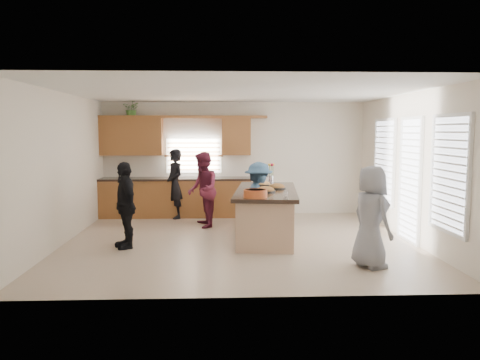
{
  "coord_description": "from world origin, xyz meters",
  "views": [
    {
      "loc": [
        -0.34,
        -8.69,
        2.09
      ],
      "look_at": [
        0.04,
        0.23,
        1.15
      ],
      "focal_mm": 35.0,
      "sensor_mm": 36.0,
      "label": 1
    }
  ],
  "objects_px": {
    "woman_left_front": "(125,205)",
    "woman_right_front": "(371,217)",
    "woman_left_mid": "(203,190)",
    "woman_right_back": "(259,200)",
    "woman_left_back": "(175,184)",
    "island": "(266,215)",
    "salad_bowl": "(255,193)"
  },
  "relations": [
    {
      "from": "salad_bowl",
      "to": "woman_left_front",
      "type": "xyz_separation_m",
      "value": [
        -2.3,
        0.38,
        -0.25
      ]
    },
    {
      "from": "woman_left_back",
      "to": "salad_bowl",
      "type": "bearing_deg",
      "value": -2.27
    },
    {
      "from": "salad_bowl",
      "to": "woman_right_front",
      "type": "bearing_deg",
      "value": -30.75
    },
    {
      "from": "woman_right_front",
      "to": "woman_left_front",
      "type": "bearing_deg",
      "value": 50.98
    },
    {
      "from": "island",
      "to": "salad_bowl",
      "type": "distance_m",
      "value": 1.25
    },
    {
      "from": "woman_right_back",
      "to": "woman_left_front",
      "type": "bearing_deg",
      "value": 99.97
    },
    {
      "from": "woman_left_front",
      "to": "woman_left_back",
      "type": "bearing_deg",
      "value": 143.47
    },
    {
      "from": "salad_bowl",
      "to": "woman_left_mid",
      "type": "bearing_deg",
      "value": 114.82
    },
    {
      "from": "woman_left_back",
      "to": "island",
      "type": "bearing_deg",
      "value": 12.84
    },
    {
      "from": "woman_left_front",
      "to": "salad_bowl",
      "type": "bearing_deg",
      "value": 56.25
    },
    {
      "from": "woman_left_front",
      "to": "woman_right_front",
      "type": "bearing_deg",
      "value": 46.44
    },
    {
      "from": "island",
      "to": "woman_left_front",
      "type": "distance_m",
      "value": 2.71
    },
    {
      "from": "salad_bowl",
      "to": "woman_left_front",
      "type": "height_order",
      "value": "woman_left_front"
    },
    {
      "from": "island",
      "to": "woman_right_back",
      "type": "height_order",
      "value": "woman_right_back"
    },
    {
      "from": "woman_left_front",
      "to": "woman_right_front",
      "type": "relative_size",
      "value": 0.99
    },
    {
      "from": "island",
      "to": "woman_left_front",
      "type": "xyz_separation_m",
      "value": [
        -2.59,
        -0.7,
        0.32
      ]
    },
    {
      "from": "woman_left_back",
      "to": "woman_right_front",
      "type": "distance_m",
      "value": 5.41
    },
    {
      "from": "woman_left_mid",
      "to": "salad_bowl",
      "type": "bearing_deg",
      "value": 14.94
    },
    {
      "from": "salad_bowl",
      "to": "woman_left_front",
      "type": "relative_size",
      "value": 0.27
    },
    {
      "from": "woman_left_mid",
      "to": "woman_right_front",
      "type": "height_order",
      "value": "woman_left_mid"
    },
    {
      "from": "salad_bowl",
      "to": "woman_left_mid",
      "type": "distance_m",
      "value": 2.35
    },
    {
      "from": "woman_left_front",
      "to": "woman_right_back",
      "type": "height_order",
      "value": "woman_left_front"
    },
    {
      "from": "island",
      "to": "woman_right_front",
      "type": "height_order",
      "value": "woman_right_front"
    },
    {
      "from": "woman_left_back",
      "to": "woman_left_front",
      "type": "xyz_separation_m",
      "value": [
        -0.61,
        -2.83,
        -0.06
      ]
    },
    {
      "from": "salad_bowl",
      "to": "woman_left_front",
      "type": "bearing_deg",
      "value": 170.68
    },
    {
      "from": "woman_right_back",
      "to": "woman_left_back",
      "type": "bearing_deg",
      "value": 34.81
    },
    {
      "from": "salad_bowl",
      "to": "woman_left_mid",
      "type": "xyz_separation_m",
      "value": [
        -0.98,
        2.13,
        -0.21
      ]
    },
    {
      "from": "woman_left_back",
      "to": "woman_right_back",
      "type": "bearing_deg",
      "value": 10.67
    },
    {
      "from": "salad_bowl",
      "to": "woman_left_back",
      "type": "distance_m",
      "value": 3.64
    },
    {
      "from": "woman_left_mid",
      "to": "woman_right_front",
      "type": "relative_size",
      "value": 1.05
    },
    {
      "from": "woman_left_back",
      "to": "woman_right_back",
      "type": "xyz_separation_m",
      "value": [
        1.84,
        -2.13,
        -0.09
      ]
    },
    {
      "from": "woman_left_mid",
      "to": "woman_right_front",
      "type": "xyz_separation_m",
      "value": [
        2.68,
        -3.13,
        -0.04
      ]
    }
  ]
}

